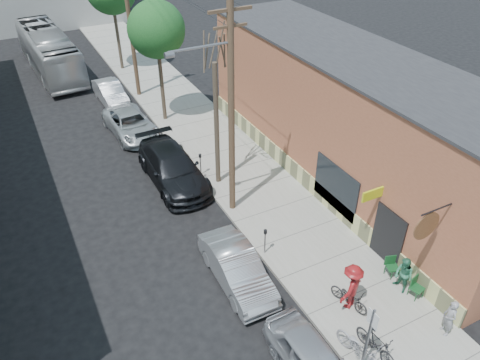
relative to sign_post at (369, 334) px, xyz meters
name	(u,v)px	position (x,y,z in m)	size (l,w,h in m)	color
ground	(234,300)	(-2.35, 4.58, -1.83)	(120.00, 120.00, 0.00)	black
sidewalk	(214,144)	(1.90, 15.58, -1.76)	(4.50, 58.00, 0.15)	gray
cafe_building	(350,120)	(6.64, 9.57, 1.47)	(6.60, 20.20, 6.61)	#9B5539
sign_post	(369,334)	(0.00, 0.00, 0.00)	(0.07, 0.45, 2.80)	slate
parking_meter_near	(265,238)	(-0.10, 6.17, -0.85)	(0.14, 0.14, 1.24)	slate
parking_meter_far	(200,161)	(-0.10, 12.91, -0.85)	(0.14, 0.14, 1.24)	slate
utility_pole_near	(230,108)	(0.04, 9.61, 3.58)	(3.57, 0.28, 10.00)	#503A28
utility_pole_far	(129,20)	(0.10, 24.39, 3.51)	(1.80, 0.28, 10.00)	#503A28
tree_bare	(217,126)	(0.45, 11.94, 1.50)	(0.24, 0.24, 6.37)	#44392C
tree_leafy_mid	(156,30)	(0.45, 19.95, 3.99)	(3.34, 3.34, 7.37)	#44392C
patio_chair_a	(393,267)	(3.74, 2.69, -1.24)	(0.50, 0.50, 0.88)	#134620
patio_chair_b	(417,288)	(3.78, 1.43, -1.24)	(0.50, 0.50, 0.88)	#134620
patron_grey	(449,318)	(3.49, -0.28, -0.92)	(0.55, 0.36, 1.52)	gray
patron_green	(404,275)	(3.52, 1.95, -0.90)	(0.76, 0.59, 1.56)	#2D7252
cyclist	(351,287)	(1.25, 2.27, -0.70)	(1.27, 0.73, 1.97)	maroon
cyclist_bike	(349,297)	(1.25, 2.27, -1.25)	(0.57, 1.63, 0.86)	black
parked_bike_a	(376,344)	(0.68, 0.17, -1.14)	(0.51, 1.80, 1.08)	black
parked_bike_b	(361,349)	(0.12, 0.28, -1.15)	(0.71, 2.03, 1.07)	gray
car_1	(237,268)	(-1.83, 5.37, -1.10)	(1.56, 4.47, 1.47)	#B0B3B8
car_2	(173,168)	(-1.55, 13.15, -0.97)	(2.41, 5.94, 1.72)	black
car_3	(131,124)	(-2.00, 19.13, -1.13)	(2.32, 5.03, 1.40)	#B7BCBF
car_4	(111,93)	(-1.90, 24.28, -1.13)	(1.49, 4.26, 1.40)	silver
bus	(49,52)	(-4.53, 32.06, -0.20)	(2.73, 11.69, 3.26)	silver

